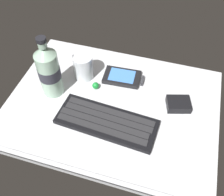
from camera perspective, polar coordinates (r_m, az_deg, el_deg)
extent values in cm
cube|color=silver|center=(81.54, 0.00, -1.80)|extent=(64.00, 48.00, 2.00)
cube|color=silver|center=(69.02, -5.81, -15.86)|extent=(64.00, 1.20, 0.80)
cube|color=black|center=(76.00, -1.18, -5.20)|extent=(29.69, 12.96, 1.40)
cube|color=#28282B|center=(77.10, -0.30, -2.96)|extent=(26.75, 3.82, 0.30)
cube|color=#28282B|center=(75.89, -0.89, -4.20)|extent=(26.75, 3.82, 0.30)
cube|color=#28282B|center=(74.72, -1.50, -5.48)|extent=(26.75, 3.82, 0.30)
cube|color=#28282B|center=(73.60, -2.13, -6.80)|extent=(26.75, 3.82, 0.30)
cube|color=black|center=(87.52, 2.48, 4.50)|extent=(12.42, 8.29, 1.40)
cube|color=#4C8CEA|center=(86.99, 2.50, 4.84)|extent=(8.73, 6.41, 0.10)
cube|color=#333338|center=(86.99, 6.62, 3.78)|extent=(1.02, 3.84, 1.12)
cylinder|color=silver|center=(86.43, -6.23, 6.77)|extent=(6.40, 6.40, 8.50)
cylinder|color=brown|center=(87.11, -6.18, 6.29)|extent=(5.50, 5.50, 6.12)
cylinder|color=#9EC1A8|center=(81.24, -13.30, 5.21)|extent=(6.60, 6.60, 15.00)
cone|color=#9EC1A8|center=(75.42, -14.51, 9.99)|extent=(6.60, 6.60, 2.80)
cylinder|color=#9EC1A8|center=(74.01, -14.86, 11.34)|extent=(2.51, 2.51, 1.80)
cylinder|color=black|center=(73.12, -15.09, 12.26)|extent=(2.77, 2.77, 1.20)
cylinder|color=#2D2D38|center=(80.72, -13.39, 5.58)|extent=(6.73, 6.73, 3.80)
cube|color=black|center=(81.78, 14.24, -1.28)|extent=(8.28, 7.33, 2.40)
sphere|color=#198C33|center=(84.51, -3.58, 2.71)|extent=(2.20, 2.20, 2.20)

